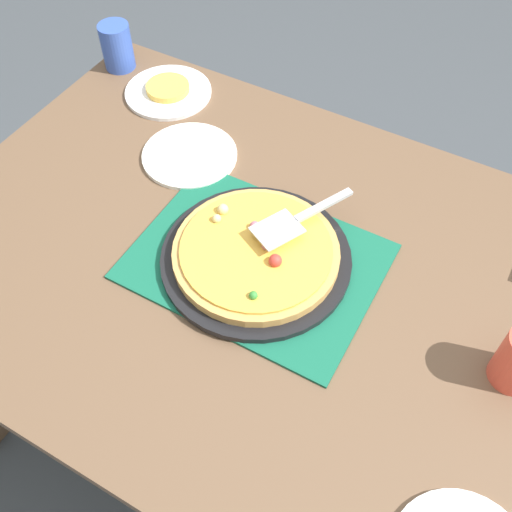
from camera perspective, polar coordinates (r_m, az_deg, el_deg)
name	(u,v)px	position (r m, az deg, el deg)	size (l,w,h in m)	color
ground_plane	(256,412)	(1.85, 0.00, -14.71)	(8.00, 8.00, 0.00)	#3D4247
dining_table	(256,293)	(1.29, 0.00, -3.52)	(1.40, 1.00, 0.75)	brown
placemat	(256,261)	(1.19, 0.00, -0.50)	(0.48, 0.36, 0.01)	#145B42
pizza_pan	(256,258)	(1.19, 0.00, -0.21)	(0.38, 0.38, 0.01)	black
pizza	(256,252)	(1.17, -0.01, 0.40)	(0.33, 0.33, 0.05)	tan
plate_far_right	(168,92)	(1.60, -8.37, 15.23)	(0.22, 0.22, 0.01)	white
plate_side	(190,155)	(1.41, -6.35, 9.54)	(0.22, 0.22, 0.01)	white
served_slice_right	(168,88)	(1.59, -8.42, 15.60)	(0.11, 0.11, 0.02)	#EAB747
cup_far	(117,47)	(1.68, -13.14, 18.90)	(0.08, 0.08, 0.12)	#3351AD
pizza_server	(297,219)	(1.18, 3.93, 3.52)	(0.14, 0.23, 0.01)	silver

